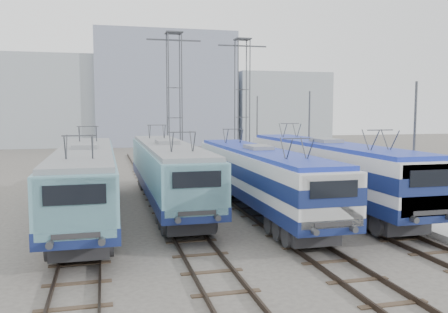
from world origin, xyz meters
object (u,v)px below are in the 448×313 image
Objects in this scene: locomotive_far_left at (85,177)px; locomotive_far_right at (327,167)px; locomotive_center_left at (168,169)px; mast_mid at (309,140)px; mast_rear at (257,132)px; locomotive_center_right at (259,174)px; catenary_tower_east at (242,99)px; mast_front at (414,155)px; catenary_tower_west at (174,98)px.

locomotive_far_left is 0.98× the size of locomotive_far_right.
mast_mid is (10.85, 4.49, 1.24)m from locomotive_center_left.
locomotive_center_left is 2.59× the size of mast_mid.
locomotive_far_left is 2.60× the size of mast_rear.
locomotive_center_left reaches higher than locomotive_center_right.
catenary_tower_east reaches higher than locomotive_far_right.
mast_mid is at bearing 22.50° from locomotive_center_left.
mast_front reaches higher than locomotive_center_left.
catenary_tower_east is 22.32m from mast_front.
locomotive_center_right is 2.48× the size of mast_rear.
locomotive_far_right is at bearing 108.94° from mast_front.
locomotive_center_right is 18.71m from catenary_tower_east.
mast_front is 1.00× the size of mast_mid.
mast_mid is at bearing -90.00° from mast_rear.
mast_mid reaches higher than locomotive_far_left.
locomotive_center_right is 1.45× the size of catenary_tower_east.
catenary_tower_west reaches higher than locomotive_far_left.
catenary_tower_east is at bearing 17.10° from catenary_tower_west.
locomotive_far_right is at bearing -65.20° from catenary_tower_west.
catenary_tower_west is at bearing 114.80° from locomotive_far_right.
locomotive_far_right reaches higher than locomotive_center_left.
locomotive_center_right is at bearing -4.93° from locomotive_far_left.
locomotive_far_right is 2.65× the size of mast_front.
mast_mid is 1.00× the size of mast_rear.
mast_front is at bearing -34.68° from locomotive_center_left.
catenary_tower_west is 1.71× the size of mast_mid.
catenary_tower_east is (13.25, 16.90, 4.37)m from locomotive_far_left.
mast_mid is (1.85, 6.61, 1.14)m from locomotive_far_right.
locomotive_center_left is at bearing -123.34° from mast_rear.
catenary_tower_west is 1.71× the size of mast_rear.
locomotive_far_left is 16.88m from mast_mid.
mast_rear is (2.10, 2.00, -3.14)m from catenary_tower_east.
locomotive_center_right is 16.44m from catenary_tower_west.
catenary_tower_east is 1.71× the size of mast_front.
locomotive_center_left is at bearing 145.32° from mast_front.
locomotive_center_right is at bearing -107.89° from mast_rear.
locomotive_far_left is at bearing -128.09° from catenary_tower_east.
catenary_tower_west is at bearing 113.27° from mast_front.
locomotive_center_left is 9.25m from locomotive_far_right.
locomotive_center_right is (9.00, -0.78, -0.04)m from locomotive_far_left.
locomotive_far_right reaches higher than locomotive_far_left.
locomotive_far_right is 2.65× the size of mast_rear.
mast_front is at bearing -71.06° from locomotive_far_right.
mast_front is at bearing -84.55° from catenary_tower_east.
mast_front is at bearing -90.00° from mast_rear.
catenary_tower_west reaches higher than locomotive_center_left.
catenary_tower_west is (-2.25, 15.68, 4.42)m from locomotive_center_right.
locomotive_far_left is 16.22m from mast_front.
locomotive_center_left is 1.51× the size of catenary_tower_east.
catenary_tower_east reaches higher than locomotive_center_right.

